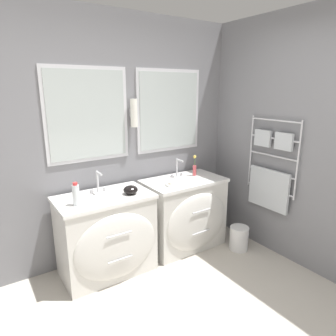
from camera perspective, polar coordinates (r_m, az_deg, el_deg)
name	(u,v)px	position (r m, az deg, el deg)	size (l,w,h in m)	color
wall_back	(103,140)	(3.23, -12.34, 5.23)	(4.83, 0.16, 2.60)	slate
wall_right	(286,141)	(3.42, 21.59, 4.72)	(0.13, 3.81, 2.60)	slate
vanity_left	(107,235)	(3.12, -11.48, -12.39)	(0.92, 0.61, 0.83)	silver
vanity_right	(185,213)	(3.55, 3.32, -8.56)	(0.92, 0.61, 0.83)	silver
faucet_left	(98,182)	(3.07, -13.16, -2.60)	(0.17, 0.14, 0.22)	silver
faucet_right	(177,168)	(3.51, 1.82, 0.02)	(0.17, 0.14, 0.22)	silver
toiletry_bottle	(76,195)	(2.79, -17.13, -4.88)	(0.06, 0.06, 0.21)	silver
amenity_bowl	(131,190)	(2.98, -7.13, -4.15)	(0.14, 0.14, 0.09)	black
flower_vase	(195,168)	(3.58, 5.08, 0.06)	(0.04, 0.04, 0.25)	#CC4C51
soap_dish	(171,185)	(3.20, 0.50, -3.16)	(0.10, 0.07, 0.04)	white
waste_bin	(239,238)	(3.69, 13.37, -12.78)	(0.22, 0.22, 0.28)	silver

